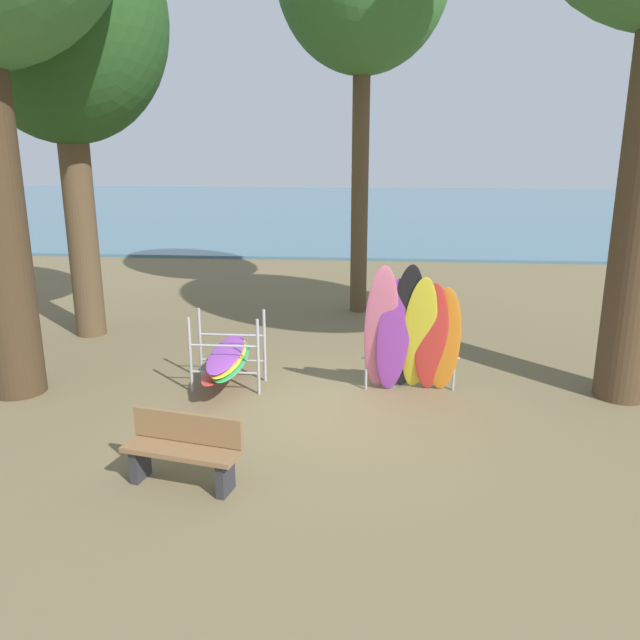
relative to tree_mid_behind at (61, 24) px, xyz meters
The scene contains 6 objects.
ground_plane 8.76m from the tree_mid_behind, 35.40° to the right, with size 80.00×80.00×0.00m, color brown.
lake_water 28.38m from the tree_mid_behind, 79.29° to the left, with size 80.00×36.00×0.10m, color #477084.
tree_mid_behind is the anchor object (origin of this frame).
leaning_board_pile 8.76m from the tree_mid_behind, 24.13° to the right, with size 1.59×1.05×2.24m.
board_storage_rack 7.16m from the tree_mid_behind, 37.38° to the right, with size 1.15×2.13×1.25m.
park_bench 8.96m from the tree_mid_behind, 57.49° to the right, with size 1.46×0.70×0.85m.
Camera 1 is at (0.79, -8.91, 3.91)m, focal length 36.04 mm.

